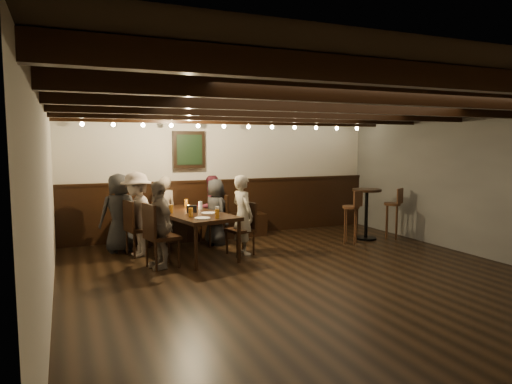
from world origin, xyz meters
name	(u,v)px	position (x,y,z in m)	size (l,w,h in m)	color
room	(235,189)	(-0.29, 2.21, 1.07)	(7.00, 7.00, 7.00)	black
dining_table	(190,216)	(-1.15, 2.03, 0.67)	(1.26, 2.08, 0.73)	black
chair_left_near	(140,239)	(-1.95, 2.32, 0.29)	(0.51, 0.51, 0.94)	black
chair_left_far	(161,248)	(-1.76, 1.44, 0.30)	(0.53, 0.53, 0.98)	black
chair_right_near	(214,230)	(-0.54, 2.62, 0.28)	(0.50, 0.50, 0.93)	black
chair_right_far	(241,239)	(-0.35, 1.74, 0.27)	(0.48, 0.48, 0.88)	black
person_bench_left	(119,213)	(-2.22, 2.72, 0.68)	(0.67, 0.43, 1.36)	black
person_bench_centre	(164,210)	(-1.37, 3.06, 0.63)	(0.46, 0.30, 1.26)	gray
person_bench_right	(211,208)	(-0.46, 3.10, 0.63)	(0.61, 0.47, 1.25)	maroon
person_left_near	(137,214)	(-1.97, 2.31, 0.70)	(0.91, 0.52, 1.41)	gray
person_left_far	(159,224)	(-1.78, 1.43, 0.66)	(0.77, 0.32, 1.32)	gray
person_right_near	(216,212)	(-0.51, 2.63, 0.61)	(0.60, 0.39, 1.22)	#242527
person_right_far	(243,215)	(-0.32, 1.75, 0.67)	(0.49, 0.32, 1.34)	#9F9886
pint_a	(158,205)	(-1.57, 2.65, 0.80)	(0.07, 0.07, 0.14)	#BF7219
pint_b	(186,203)	(-1.04, 2.72, 0.80)	(0.07, 0.07, 0.14)	#BF7219
pint_c	(171,209)	(-1.46, 2.06, 0.80)	(0.07, 0.07, 0.14)	#BF7219
pint_d	(200,205)	(-0.90, 2.29, 0.80)	(0.07, 0.07, 0.14)	silver
pint_e	(191,212)	(-1.27, 1.54, 0.80)	(0.07, 0.07, 0.14)	#BF7219
pint_f	(217,211)	(-0.83, 1.53, 0.80)	(0.07, 0.07, 0.14)	silver
pint_g	(217,214)	(-0.93, 1.26, 0.80)	(0.07, 0.07, 0.14)	#BF7219
plate_near	(202,218)	(-1.14, 1.31, 0.73)	(0.24, 0.24, 0.01)	white
plate_far	(209,213)	(-0.91, 1.77, 0.73)	(0.24, 0.24, 0.01)	white
condiment_caddy	(192,209)	(-1.14, 1.98, 0.79)	(0.15, 0.10, 0.12)	black
candle	(189,208)	(-1.09, 2.35, 0.75)	(0.05, 0.05, 0.05)	beige
high_top_table	(366,206)	(2.35, 1.94, 0.65)	(0.56, 0.56, 0.99)	black
bar_stool_left	(351,224)	(1.85, 1.73, 0.37)	(0.35, 0.36, 1.00)	#352110
bar_stool_right	(392,220)	(2.85, 1.78, 0.37)	(0.36, 0.37, 1.00)	#352110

